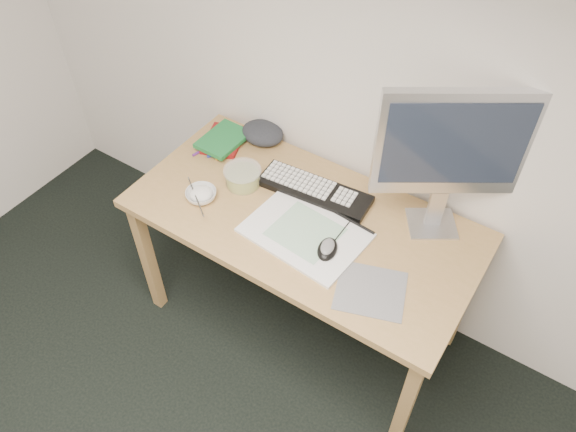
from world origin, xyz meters
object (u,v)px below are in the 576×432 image
Objects in this scene: sketchpad at (305,233)px; keyboard at (315,191)px; rice_bowl at (201,195)px; desk at (303,231)px; monitor at (452,148)px.

keyboard is at bearing 117.52° from sketchpad.
sketchpad is 3.54× the size of rice_bowl.
rice_bowl reaches higher than keyboard.
monitor is at bearing 28.90° from desk.
keyboard is 0.76× the size of monitor.
monitor reaches higher than desk.
keyboard is (-0.03, 0.14, 0.10)m from desk.
desk is at bearing 19.17° from rice_bowl.
desk is at bearing -81.04° from keyboard.
monitor reaches higher than keyboard.
sketchpad is at bearing 8.75° from rice_bowl.
sketchpad is 0.46m from rice_bowl.
monitor is (0.39, 0.31, 0.38)m from sketchpad.
rice_bowl is at bearing -166.18° from sketchpad.
monitor is 4.91× the size of rice_bowl.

